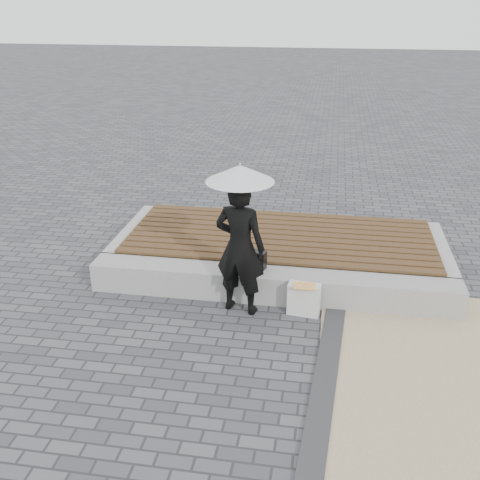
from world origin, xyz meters
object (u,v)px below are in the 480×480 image
(woman, at_px, (240,247))
(handbag, at_px, (253,259))
(seating_ledge, at_px, (271,285))
(canvas_tote, at_px, (304,299))
(parasol, at_px, (240,173))

(woman, bearing_deg, handbag, -90.24)
(seating_ledge, distance_m, handbag, 0.43)
(canvas_tote, bearing_deg, handbag, 155.64)
(parasol, height_order, canvas_tote, parasol)
(handbag, bearing_deg, canvas_tote, -15.78)
(seating_ledge, xyz_separation_m, canvas_tote, (0.46, -0.35, 0.02))
(seating_ledge, xyz_separation_m, woman, (-0.37, -0.37, 0.70))
(seating_ledge, relative_size, woman, 2.78)
(seating_ledge, relative_size, canvas_tote, 11.56)
(woman, distance_m, canvas_tote, 1.08)
(woman, xyz_separation_m, handbag, (0.11, 0.47, -0.37))
(handbag, relative_size, canvas_tote, 0.82)
(woman, bearing_deg, parasol, -0.00)
(parasol, xyz_separation_m, handbag, (0.11, 0.47, -1.34))
(woman, height_order, canvas_tote, woman)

